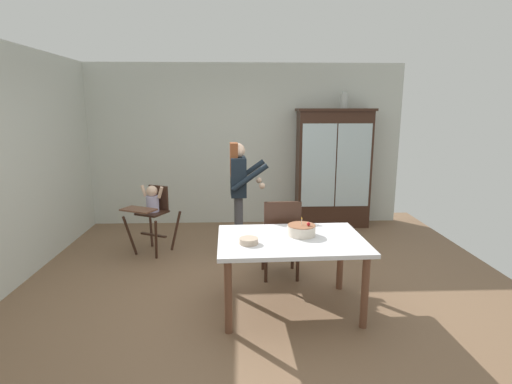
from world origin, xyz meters
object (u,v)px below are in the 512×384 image
Objects in this scene: china_cabinet at (333,168)px; ceramic_vase at (344,101)px; serving_bowl at (248,241)px; high_chair_with_toddler at (152,207)px; dining_table at (291,247)px; dining_chair_far_side at (281,234)px; adult_person at (239,185)px; birthday_cake at (301,230)px.

ceramic_vase is (0.13, 0.00, 1.10)m from china_cabinet.
china_cabinet reaches higher than serving_bowl.
china_cabinet reaches higher than high_chair_with_toddler.
dining_table is 1.51× the size of dining_chair_far_side.
dining_chair_far_side is (0.49, -0.87, -0.41)m from adult_person.
china_cabinet is at bearing -178.40° from ceramic_vase.
dining_chair_far_side reaches higher than high_chair_with_toddler.
dining_table is at bearing -110.34° from china_cabinet.
ceramic_vase is at bearing 61.68° from serving_bowl.
ceramic_vase is 3.42m from dining_table.
china_cabinet is 10.93× the size of serving_bowl.
ceramic_vase reaches higher than china_cabinet.
china_cabinet is 2.93m from birthday_cake.
ceramic_vase is 2.41m from adult_person.
china_cabinet is at bearing 63.69° from serving_bowl.
high_chair_with_toddler is at bearing -156.49° from china_cabinet.
high_chair_with_toddler is at bearing 135.79° from dining_table.
china_cabinet is 2.44m from dining_chair_far_side.
ceramic_vase reaches higher than dining_chair_far_side.
china_cabinet reaches higher than adult_person.
serving_bowl reaches higher than dining_table.
dining_table is at bearing 89.92° from dining_chair_far_side.
china_cabinet reaches higher than dining_table.
adult_person is (1.19, -0.07, 0.31)m from high_chair_with_toddler.
china_cabinet is at bearing 71.13° from birthday_cake.
adult_person is 1.62m from birthday_cake.
serving_bowl is at bearing -27.84° from high_chair_with_toddler.
dining_table is 0.46m from serving_bowl.
adult_person is at bearing 112.81° from birthday_cake.
dining_table is at bearing 18.10° from serving_bowl.
adult_person reaches higher than high_chair_with_toddler.
serving_bowl is at bearing -116.31° from china_cabinet.
china_cabinet is 3.03m from high_chair_with_toddler.
adult_person reaches higher than birthday_cake.
serving_bowl is at bearing -156.67° from birthday_cake.
serving_bowl is 0.19× the size of dining_chair_far_side.
dining_table is 5.18× the size of birthday_cake.
serving_bowl is 0.96m from dining_chair_far_side.
dining_table is (1.70, -1.65, -0.01)m from high_chair_with_toddler.
high_chair_with_toddler is 0.65× the size of dining_table.
dining_chair_far_side is (1.68, -0.94, -0.10)m from high_chair_with_toddler.
dining_table is at bearing -140.77° from birthday_cake.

